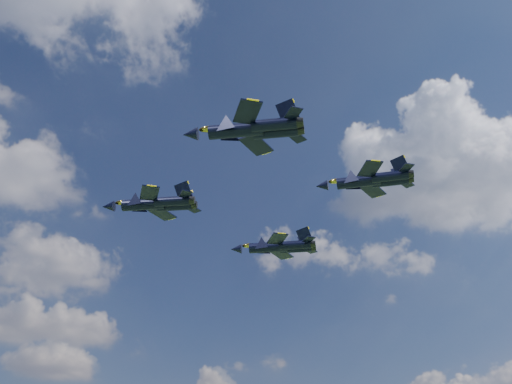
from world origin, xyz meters
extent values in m
cylinder|color=black|center=(-17.50, 11.70, 58.28)|extent=(8.91, 7.22, 1.92)
cone|color=black|center=(-22.51, 15.35, 58.28)|extent=(3.32, 3.11, 1.82)
ellipsoid|color=brown|center=(-20.35, 13.78, 58.87)|extent=(3.09, 2.65, 0.88)
cube|color=black|center=(-18.04, 7.33, 58.28)|extent=(3.89, 5.45, 0.19)
cube|color=black|center=(-13.50, 13.55, 58.28)|extent=(5.64, 4.96, 0.19)
cube|color=black|center=(-12.83, 4.85, 58.28)|extent=(1.95, 2.77, 0.15)
cube|color=black|center=(-9.56, 9.34, 58.28)|extent=(3.01, 2.56, 0.15)
cube|color=black|center=(-12.58, 6.65, 59.78)|extent=(2.97, 1.86, 3.22)
cube|color=black|center=(-11.19, 8.55, 59.78)|extent=(2.20, 2.47, 3.22)
cylinder|color=black|center=(-14.05, -15.44, 58.25)|extent=(8.92, 7.46, 1.95)
cone|color=black|center=(-19.03, -11.64, 58.25)|extent=(3.35, 3.17, 1.84)
ellipsoid|color=brown|center=(-16.88, -13.28, 58.84)|extent=(3.10, 2.72, 0.89)
cube|color=black|center=(-14.69, -19.85, 58.25)|extent=(4.03, 5.55, 0.19)
cube|color=black|center=(-9.96, -13.66, 58.25)|extent=(5.72, 4.96, 0.19)
cube|color=black|center=(-9.48, -22.47, 58.25)|extent=(2.02, 2.83, 0.15)
cube|color=black|center=(-6.06, -18.00, 58.25)|extent=(3.04, 2.56, 0.15)
cube|color=black|center=(-9.18, -20.66, 59.76)|extent=(2.98, 1.89, 3.26)
cube|color=black|center=(-7.73, -18.77, 59.76)|extent=(2.17, 2.54, 3.26)
cylinder|color=black|center=(8.64, 15.19, 56.99)|extent=(8.92, 7.42, 1.94)
cone|color=black|center=(3.65, 18.97, 56.99)|extent=(3.35, 3.16, 1.84)
ellipsoid|color=brown|center=(5.80, 17.34, 57.59)|extent=(3.10, 2.71, 0.89)
cube|color=black|center=(8.01, 10.78, 56.99)|extent=(4.01, 5.53, 0.19)
cube|color=black|center=(12.71, 16.98, 56.99)|extent=(5.70, 4.96, 0.19)
cube|color=black|center=(13.22, 8.18, 56.99)|extent=(2.01, 2.82, 0.15)
cube|color=black|center=(16.61, 12.66, 56.99)|extent=(3.03, 2.56, 0.15)
cube|color=black|center=(13.51, 10.00, 58.50)|extent=(2.98, 1.88, 3.25)
cube|color=black|center=(14.95, 11.89, 58.50)|extent=(2.18, 2.53, 3.25)
cylinder|color=black|center=(8.35, -12.93, 57.68)|extent=(7.65, 7.29, 1.76)
cone|color=black|center=(4.19, -9.07, 57.68)|extent=(3.00, 2.95, 1.66)
ellipsoid|color=brown|center=(5.98, -10.74, 58.22)|extent=(2.70, 2.61, 0.80)
cube|color=black|center=(7.38, -16.85, 57.68)|extent=(3.98, 5.11, 0.18)
cube|color=black|center=(12.18, -11.68, 57.68)|extent=(5.16, 4.21, 0.18)
cube|color=black|center=(11.85, -19.66, 57.68)|extent=(2.02, 2.65, 0.14)
cube|color=black|center=(15.31, -15.93, 57.68)|extent=(2.70, 2.16, 0.14)
cube|color=black|center=(12.28, -18.05, 59.05)|extent=(2.57, 1.73, 2.95)
cube|color=black|center=(13.74, -16.47, 59.05)|extent=(1.76, 2.46, 2.95)
camera|label=1|loc=(-42.33, -72.04, 15.55)|focal=40.00mm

